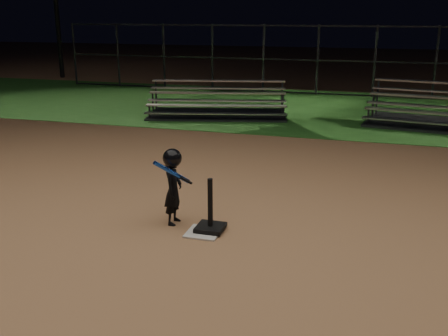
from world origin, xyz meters
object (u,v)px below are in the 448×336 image
bleacher_left (217,109)px  batting_tee (210,221)px  home_plate (203,233)px  child_batter (173,184)px

bleacher_left → batting_tee: bearing=-86.7°
home_plate → batting_tee: batting_tee is taller
child_batter → bleacher_left: child_batter is taller
child_batter → bleacher_left: (-1.77, 7.86, -0.39)m
home_plate → batting_tee: (0.07, 0.10, 0.15)m
home_plate → batting_tee: 0.19m
home_plate → bleacher_left: bleacher_left is taller
batting_tee → bleacher_left: 8.33m
batting_tee → child_batter: child_batter is taller
home_plate → bleacher_left: bearing=105.8°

